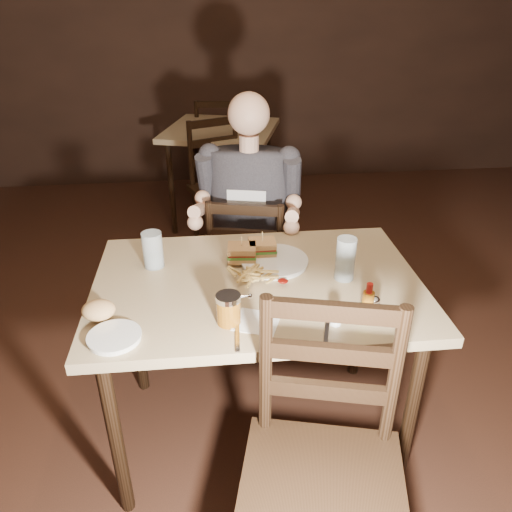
{
  "coord_description": "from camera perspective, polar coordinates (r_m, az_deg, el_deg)",
  "views": [
    {
      "loc": [
        -0.4,
        -1.34,
        1.74
      ],
      "look_at": [
        -0.22,
        0.28,
        0.85
      ],
      "focal_mm": 35.0,
      "sensor_mm": 36.0,
      "label": 1
    }
  ],
  "objects": [
    {
      "name": "dinner_plate",
      "position": [
        1.97,
        2.09,
        -0.69
      ],
      "size": [
        0.26,
        0.26,
        0.01
      ],
      "primitive_type": "cylinder",
      "rotation": [
        0.0,
        0.0,
        -0.01
      ],
      "color": "white",
      "rests_on": "main_table"
    },
    {
      "name": "room_shell",
      "position": [
        1.44,
        10.21,
        14.52
      ],
      "size": [
        7.0,
        7.0,
        7.0
      ],
      "color": "black",
      "rests_on": "ground"
    },
    {
      "name": "knife",
      "position": [
        1.6,
        -2.13,
        -8.53
      ],
      "size": [
        0.03,
        0.2,
        0.0
      ],
      "primitive_type": "cube",
      "rotation": [
        0.0,
        0.0,
        -0.07
      ],
      "color": "silver",
      "rests_on": "napkin"
    },
    {
      "name": "sandwich_right",
      "position": [
        1.98,
        0.72,
        1.43
      ],
      "size": [
        0.11,
        0.09,
        0.09
      ],
      "primitive_type": null,
      "rotation": [
        0.0,
        0.0,
        -0.01
      ],
      "color": "tan",
      "rests_on": "dinner_plate"
    },
    {
      "name": "sandwich_left",
      "position": [
        1.95,
        -1.64,
        0.85
      ],
      "size": [
        0.12,
        0.1,
        0.1
      ],
      "primitive_type": null,
      "rotation": [
        0.0,
        0.0,
        -0.1
      ],
      "color": "tan",
      "rests_on": "dinner_plate"
    },
    {
      "name": "chair_far",
      "position": [
        2.6,
        -0.69,
        -1.36
      ],
      "size": [
        0.49,
        0.52,
        0.88
      ],
      "primitive_type": null,
      "rotation": [
        0.0,
        0.0,
        2.91
      ],
      "color": "black",
      "rests_on": "ground"
    },
    {
      "name": "bg_chair_far",
      "position": [
        4.58,
        -4.29,
        12.22
      ],
      "size": [
        0.44,
        0.48,
        0.9
      ],
      "primitive_type": null,
      "rotation": [
        0.0,
        0.0,
        3.08
      ],
      "color": "black",
      "rests_on": "ground"
    },
    {
      "name": "glass_right",
      "position": [
        1.86,
        10.18,
        -0.32
      ],
      "size": [
        0.07,
        0.07,
        0.17
      ],
      "primitive_type": "cylinder",
      "rotation": [
        0.0,
        0.0,
        -0.01
      ],
      "color": "silver",
      "rests_on": "main_table"
    },
    {
      "name": "bg_chair_near",
      "position": [
        3.53,
        -3.41,
        7.45
      ],
      "size": [
        0.57,
        0.6,
        0.93
      ],
      "primitive_type": null,
      "rotation": [
        0.0,
        0.0,
        0.38
      ],
      "color": "black",
      "rests_on": "ground"
    },
    {
      "name": "pepper_shaker",
      "position": [
        1.7,
        13.32,
        -5.64
      ],
      "size": [
        0.04,
        0.04,
        0.07
      ],
      "primitive_type": null,
      "rotation": [
        0.0,
        0.0,
        -0.01
      ],
      "color": "#38332D",
      "rests_on": "main_table"
    },
    {
      "name": "bg_table",
      "position": [
        3.98,
        -4.01,
        13.18
      ],
      "size": [
        1.0,
        1.0,
        0.77
      ],
      "rotation": [
        0.0,
        0.0,
        -0.29
      ],
      "color": "tan",
      "rests_on": "ground"
    },
    {
      "name": "glass_left",
      "position": [
        1.96,
        -11.71,
        0.7
      ],
      "size": [
        0.08,
        0.08,
        0.14
      ],
      "primitive_type": "cylinder",
      "rotation": [
        0.0,
        0.0,
        -0.01
      ],
      "color": "silver",
      "rests_on": "main_table"
    },
    {
      "name": "fork",
      "position": [
        1.62,
        8.12,
        -8.19
      ],
      "size": [
        0.06,
        0.17,
        0.01
      ],
      "primitive_type": "cube",
      "rotation": [
        0.0,
        0.0,
        -0.3
      ],
      "color": "silver",
      "rests_on": "napkin"
    },
    {
      "name": "side_plate",
      "position": [
        1.63,
        -15.86,
        -9.0
      ],
      "size": [
        0.16,
        0.16,
        0.01
      ],
      "primitive_type": "cylinder",
      "rotation": [
        0.0,
        0.0,
        -0.01
      ],
      "color": "white",
      "rests_on": "main_table"
    },
    {
      "name": "main_table",
      "position": [
        1.9,
        0.17,
        -4.98
      ],
      "size": [
        1.22,
        0.82,
        0.77
      ],
      "rotation": [
        0.0,
        0.0,
        -0.01
      ],
      "color": "tan",
      "rests_on": "ground"
    },
    {
      "name": "salt_shaker",
      "position": [
        1.63,
        9.15,
        -6.78
      ],
      "size": [
        0.04,
        0.04,
        0.07
      ],
      "primitive_type": null,
      "rotation": [
        0.0,
        0.0,
        -0.01
      ],
      "color": "white",
      "rests_on": "main_table"
    },
    {
      "name": "hot_sauce",
      "position": [
        1.68,
        12.68,
        -4.94
      ],
      "size": [
        0.04,
        0.04,
        0.13
      ],
      "primitive_type": null,
      "rotation": [
        0.0,
        0.0,
        -0.01
      ],
      "color": "#854C0F",
      "rests_on": "main_table"
    },
    {
      "name": "napkin",
      "position": [
        1.64,
        0.08,
        -7.53
      ],
      "size": [
        0.18,
        0.17,
        0.0
      ],
      "primitive_type": "cube",
      "rotation": [
        0.0,
        0.0,
        -0.37
      ],
      "color": "white",
      "rests_on": "main_table"
    },
    {
      "name": "syrup_dispenser",
      "position": [
        1.61,
        -3.15,
        -6.07
      ],
      "size": [
        0.08,
        0.08,
        0.11
      ],
      "primitive_type": null,
      "rotation": [
        0.0,
        0.0,
        -0.01
      ],
      "color": "#854C0F",
      "rests_on": "main_table"
    },
    {
      "name": "bread_roll",
      "position": [
        1.7,
        -17.56,
        -5.91
      ],
      "size": [
        0.11,
        0.09,
        0.06
      ],
      "primitive_type": "ellipsoid",
      "rotation": [
        0.0,
        0.0,
        -0.01
      ],
      "color": "tan",
      "rests_on": "side_plate"
    },
    {
      "name": "ketchup_dollop",
      "position": [
        1.82,
        3.09,
        -2.86
      ],
      "size": [
        0.04,
        0.04,
        0.01
      ],
      "primitive_type": "ellipsoid",
      "rotation": [
        0.0,
        0.0,
        -0.01
      ],
      "color": "maroon",
      "rests_on": "dinner_plate"
    },
    {
      "name": "fries_pile",
      "position": [
        1.83,
        -0.49,
        -2.13
      ],
      "size": [
        0.22,
        0.16,
        0.04
      ],
      "primitive_type": null,
      "rotation": [
        0.0,
        0.0,
        -0.01
      ],
      "color": "#DBB661",
      "rests_on": "dinner_plate"
    },
    {
      "name": "diner",
      "position": [
        2.37,
        -0.89,
        7.62
      ],
      "size": [
        0.58,
        0.5,
        0.88
      ],
      "primitive_type": null,
      "rotation": [
        0.0,
        0.0,
        -0.23
      ],
      "color": "#333338",
      "rests_on": "chair_far"
    },
    {
      "name": "chair_near",
      "position": [
        1.55,
        7.57,
        -25.16
      ],
      "size": [
        0.57,
        0.6,
        1.0
      ],
      "primitive_type": null,
      "rotation": [
        0.0,
        0.0,
        -0.25
      ],
      "color": "black",
      "rests_on": "ground"
    }
  ]
}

